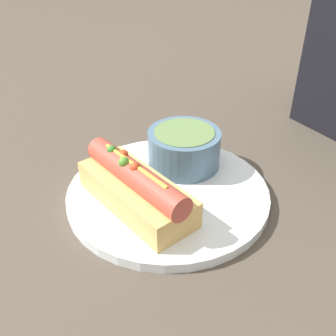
{
  "coord_description": "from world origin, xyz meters",
  "views": [
    {
      "loc": [
        0.34,
        -0.21,
        0.31
      ],
      "look_at": [
        0.0,
        0.0,
        0.04
      ],
      "focal_mm": 42.0,
      "sensor_mm": 36.0,
      "label": 1
    }
  ],
  "objects": [
    {
      "name": "ground_plane",
      "position": [
        0.0,
        0.0,
        0.0
      ],
      "size": [
        4.0,
        4.0,
        0.0
      ],
      "primitive_type": "plane",
      "color": "#4C4238"
    },
    {
      "name": "hot_dog",
      "position": [
        0.01,
        -0.05,
        0.04
      ],
      "size": [
        0.17,
        0.08,
        0.06
      ],
      "rotation": [
        0.0,
        0.0,
        0.14
      ],
      "color": "#DBAD60",
      "rests_on": "dinner_plate"
    },
    {
      "name": "dinner_plate",
      "position": [
        0.0,
        0.0,
        0.01
      ],
      "size": [
        0.26,
        0.26,
        0.01
      ],
      "color": "white",
      "rests_on": "ground_plane"
    },
    {
      "name": "spoon",
      "position": [
        -0.05,
        0.01,
        0.02
      ],
      "size": [
        0.09,
        0.13,
        0.01
      ],
      "rotation": [
        0.0,
        0.0,
        1.0
      ],
      "color": "#B7B7BC",
      "rests_on": "dinner_plate"
    },
    {
      "name": "soup_bowl",
      "position": [
        -0.04,
        0.05,
        0.04
      ],
      "size": [
        0.1,
        0.1,
        0.05
      ],
      "color": "slate",
      "rests_on": "dinner_plate"
    }
  ]
}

